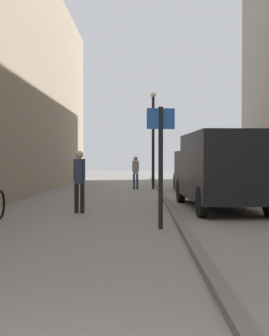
{
  "coord_description": "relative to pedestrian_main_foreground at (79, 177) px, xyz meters",
  "views": [
    {
      "loc": [
        0.72,
        -1.82,
        1.51
      ],
      "look_at": [
        0.5,
        13.13,
        1.19
      ],
      "focal_mm": 48.43,
      "sensor_mm": 36.0,
      "label": 1
    }
  ],
  "objects": [
    {
      "name": "ground_plane",
      "position": [
        0.98,
        1.41,
        -0.99
      ],
      "size": [
        80.0,
        80.0,
        0.0
      ],
      "primitive_type": "plane",
      "color": "gray"
    },
    {
      "name": "kerb_strip",
      "position": [
        2.56,
        1.41,
        -0.93
      ],
      "size": [
        0.16,
        40.0,
        0.12
      ],
      "primitive_type": "cube",
      "color": "#615F5B",
      "rests_on": "ground_plane"
    },
    {
      "name": "pedestrian_main_foreground",
      "position": [
        0.0,
        0.0,
        0.0
      ],
      "size": [
        0.33,
        0.24,
        1.72
      ],
      "rotation": [
        0.0,
        0.0,
        -0.23
      ],
      "color": "black",
      "rests_on": "ground_plane"
    },
    {
      "name": "pedestrian_mid_block",
      "position": [
        1.43,
        9.56,
        -0.07
      ],
      "size": [
        0.31,
        0.22,
        1.6
      ],
      "rotation": [
        0.0,
        0.0,
        0.22
      ],
      "color": "#2D3851",
      "rests_on": "ground_plane"
    },
    {
      "name": "delivery_van",
      "position": [
        4.03,
        1.06,
        0.22
      ],
      "size": [
        2.25,
        5.67,
        2.23
      ],
      "rotation": [
        0.0,
        0.0,
        0.05
      ],
      "color": "black",
      "rests_on": "ground_plane"
    },
    {
      "name": "parked_car",
      "position": [
        4.24,
        8.89,
        -0.28
      ],
      "size": [
        1.87,
        4.21,
        1.45
      ],
      "rotation": [
        0.0,
        0.0,
        -0.01
      ],
      "color": "maroon",
      "rests_on": "ground_plane"
    },
    {
      "name": "street_sign_post",
      "position": [
        2.12,
        -2.78,
        0.55
      ],
      "size": [
        0.6,
        0.11,
        2.6
      ],
      "rotation": [
        0.0,
        0.0,
        3.28
      ],
      "color": "black",
      "rests_on": "ground_plane"
    },
    {
      "name": "lamp_post",
      "position": [
        2.29,
        9.8,
        1.73
      ],
      "size": [
        0.28,
        0.28,
        4.76
      ],
      "color": "black",
      "rests_on": "ground_plane"
    }
  ]
}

